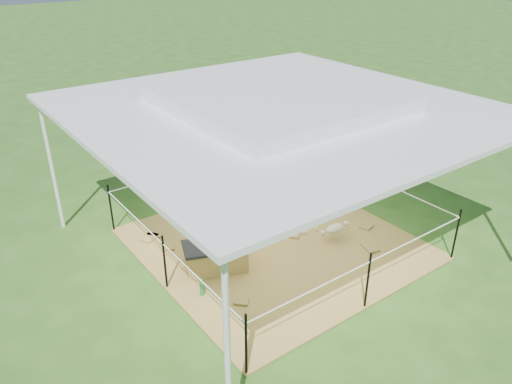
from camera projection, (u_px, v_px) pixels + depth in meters
ground at (275, 244)px, 9.37m from camera, size 90.00×90.00×0.00m
hay_patch at (275, 243)px, 9.36m from camera, size 4.60×4.60×0.03m
canopy_tent at (278, 105)px, 8.16m from camera, size 6.30×6.30×2.90m
rope_fence at (275, 214)px, 9.08m from camera, size 4.54×4.54×1.00m
straw_bale at (216, 258)px, 8.49m from camera, size 1.14×0.84×0.45m
dark_cloth at (216, 246)px, 8.38m from camera, size 1.22×0.92×0.06m
woman at (219, 213)px, 8.17m from camera, size 0.43×0.52×1.22m
green_bottle at (202, 287)px, 7.92m from camera, size 0.10×0.10×0.28m
pony at (250, 209)px, 9.59m from camera, size 1.19×0.80×0.92m
pink_hat at (250, 184)px, 9.35m from camera, size 0.29×0.29×0.13m
foal at (335, 227)px, 9.32m from camera, size 1.02×0.58×0.56m
trash_barrel at (233, 106)px, 15.80m from camera, size 0.62×0.62×0.84m
picnic_table_near at (161, 109)px, 15.54m from camera, size 2.25×1.80×0.84m
picnic_table_far at (216, 82)px, 18.55m from camera, size 2.35×2.06×0.82m
distant_person at (187, 105)px, 15.32m from camera, size 0.63×0.52×1.17m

